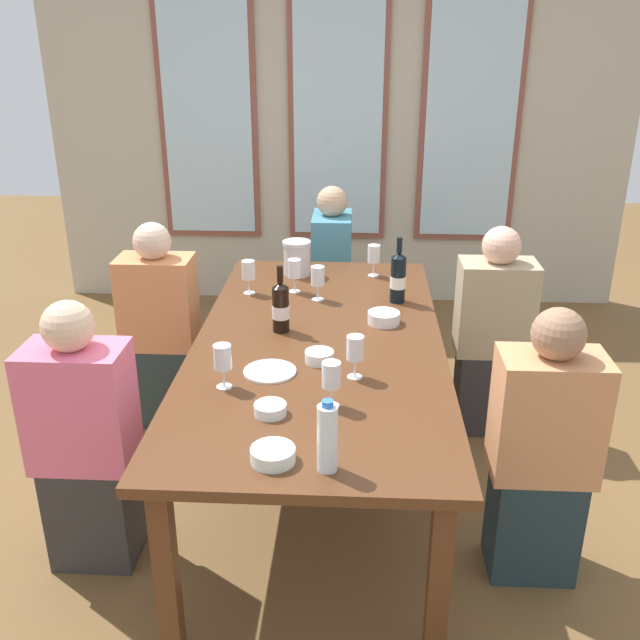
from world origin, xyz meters
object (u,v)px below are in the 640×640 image
seated_person_4 (332,277)px  water_bottle (327,438)px  seated_person_1 (542,454)px  seated_person_2 (160,331)px  wine_glass_0 (331,377)px  seated_person_0 (85,444)px  metal_pitcher (297,258)px  wine_bottle_0 (398,277)px  wine_glass_3 (294,269)px  tasting_bowl_3 (384,318)px  wine_glass_1 (355,350)px  wine_bottle_1 (281,307)px  wine_glass_5 (248,272)px  tasting_bowl_0 (319,357)px  wine_glass_2 (374,255)px  seated_person_3 (492,337)px  wine_glass_4 (318,277)px  wine_glass_6 (223,359)px  dining_table (319,353)px  tasting_bowl_1 (273,455)px  tasting_bowl_2 (270,409)px  white_plate_0 (270,371)px

seated_person_4 → water_bottle: bearing=-88.1°
seated_person_1 → seated_person_2: 2.03m
wine_glass_0 → seated_person_0: size_ratio=0.16×
metal_pitcher → water_bottle: 1.86m
wine_glass_0 → seated_person_2: size_ratio=0.16×
wine_bottle_0 → wine_glass_3: bearing=167.9°
tasting_bowl_3 → wine_glass_1: (-0.13, -0.55, 0.09)m
wine_bottle_1 → wine_glass_5: (-0.22, 0.47, 0.00)m
tasting_bowl_3 → wine_glass_1: bearing=-103.0°
tasting_bowl_0 → wine_glass_5: 0.89m
wine_glass_2 → seated_person_3: seated_person_3 is taller
wine_glass_1 → wine_glass_4: same height
water_bottle → seated_person_3: seated_person_3 is taller
water_bottle → seated_person_1: seated_person_1 is taller
wine_glass_5 → wine_glass_6: 1.02m
wine_glass_2 → seated_person_3: bearing=-27.3°
seated_person_1 → wine_glass_6: bearing=176.9°
seated_person_3 → wine_glass_6: bearing=-139.6°
wine_glass_3 → wine_glass_1: bearing=-71.4°
dining_table → seated_person_0: (-0.86, -0.55, -0.15)m
wine_glass_6 → seated_person_1: size_ratio=0.16×
wine_glass_1 → wine_glass_4: size_ratio=1.00×
seated_person_2 → seated_person_3: size_ratio=1.00×
tasting_bowl_1 → seated_person_1: (0.95, 0.42, -0.24)m
wine_glass_2 → wine_glass_6: size_ratio=1.00×
wine_glass_4 → seated_person_0: (-0.83, -1.04, -0.34)m
dining_table → tasting_bowl_2: size_ratio=19.23×
wine_glass_3 → wine_bottle_0: bearing=-12.1°
wine_glass_1 → seated_person_2: bearing=139.0°
wine_glass_0 → wine_glass_1: (0.08, 0.23, -0.00)m
dining_table → water_bottle: water_bottle is taller
seated_person_1 → seated_person_2: bearing=148.4°
wine_glass_6 → seated_person_0: (-0.53, -0.09, -0.33)m
wine_glass_3 → seated_person_4: (0.16, 0.86, -0.34)m
wine_glass_3 → seated_person_0: 1.39m
wine_bottle_0 → wine_glass_2: (-0.11, 0.39, -0.01)m
wine_glass_0 → seated_person_3: bearing=55.4°
wine_bottle_0 → seated_person_3: (0.50, 0.07, -0.34)m
white_plate_0 → wine_glass_3: 0.93m
wine_glass_2 → tasting_bowl_3: bearing=-86.8°
wine_bottle_0 → seated_person_1: (0.50, -1.01, -0.34)m
water_bottle → seated_person_1: bearing=30.0°
white_plate_0 → wine_glass_5: wine_glass_5 is taller
tasting_bowl_1 → metal_pitcher: bearing=92.5°
wine_bottle_0 → tasting_bowl_3: size_ratio=2.22×
water_bottle → wine_glass_3: (-0.24, 1.57, 0.01)m
tasting_bowl_3 → seated_person_2: (-1.15, 0.34, -0.24)m
tasting_bowl_0 → tasting_bowl_2: size_ratio=1.03×
tasting_bowl_2 → seated_person_0: 0.77m
dining_table → tasting_bowl_2: (-0.13, -0.65, 0.09)m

